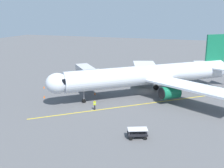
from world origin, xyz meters
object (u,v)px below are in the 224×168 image
at_px(ground_crew_marshaller, 95,105).
at_px(safety_cone_nose_right, 44,97).
at_px(safety_cone_nose_left, 95,93).
at_px(safety_cone_wing_port, 44,87).
at_px(airplane, 151,75).
at_px(jet_bridge, 88,75).
at_px(baggage_cart_near_nose, 137,133).

distance_m(ground_crew_marshaller, safety_cone_nose_right, 12.03).
bearing_deg(safety_cone_nose_right, safety_cone_nose_left, -147.72).
relative_size(ground_crew_marshaller, safety_cone_nose_left, 3.11).
bearing_deg(safety_cone_wing_port, ground_crew_marshaller, 151.15).
distance_m(airplane, jet_bridge, 12.50).
relative_size(jet_bridge, safety_cone_nose_right, 18.11).
relative_size(safety_cone_nose_left, safety_cone_wing_port, 1.00).
xyz_separation_m(baggage_cart_near_nose, safety_cone_wing_port, (25.00, -16.38, -0.38)).
bearing_deg(airplane, jet_bridge, 14.89).
xyz_separation_m(jet_bridge, safety_cone_wing_port, (10.66, -0.05, -3.49)).
height_order(safety_cone_nose_left, safety_cone_nose_right, same).
distance_m(jet_bridge, safety_cone_nose_right, 9.60).
bearing_deg(safety_cone_nose_right, jet_bridge, -139.51).
bearing_deg(safety_cone_nose_left, jet_bridge, -18.56).
xyz_separation_m(airplane, jet_bridge, (12.07, 3.21, -0.24)).
bearing_deg(safety_cone_nose_left, airplane, -160.44).
xyz_separation_m(safety_cone_nose_right, safety_cone_wing_port, (3.86, -5.86, 0.00)).
bearing_deg(safety_cone_wing_port, safety_cone_nose_left, 177.29).
relative_size(jet_bridge, ground_crew_marshaller, 5.83).
distance_m(baggage_cart_near_nose, safety_cone_nose_right, 23.61).
xyz_separation_m(airplane, safety_cone_nose_right, (18.87, 9.02, -3.73)).
bearing_deg(safety_cone_wing_port, baggage_cart_near_nose, 146.76).
height_order(airplane, jet_bridge, airplane).
distance_m(ground_crew_marshaller, safety_cone_wing_port, 17.78).
height_order(ground_crew_marshaller, safety_cone_wing_port, ground_crew_marshaller).
height_order(airplane, safety_cone_nose_right, airplane).
distance_m(ground_crew_marshaller, baggage_cart_near_nose, 12.25).
distance_m(baggage_cart_near_nose, safety_cone_nose_left, 20.33).
height_order(baggage_cart_near_nose, safety_cone_nose_right, baggage_cart_near_nose).
distance_m(jet_bridge, safety_cone_wing_port, 11.22).
relative_size(jet_bridge, baggage_cart_near_nose, 3.39).
xyz_separation_m(safety_cone_nose_left, safety_cone_wing_port, (12.22, -0.58, 0.00)).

